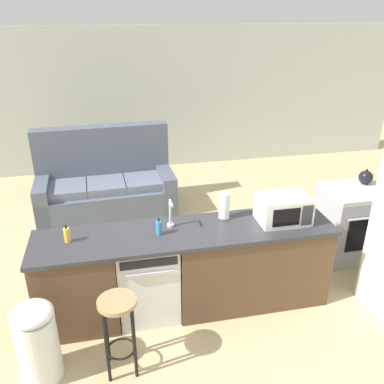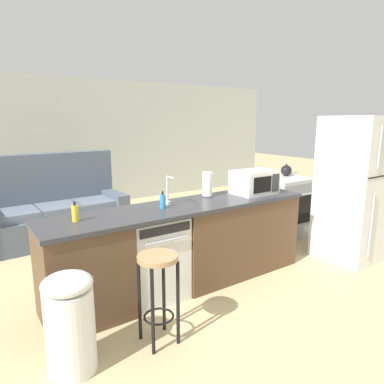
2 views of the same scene
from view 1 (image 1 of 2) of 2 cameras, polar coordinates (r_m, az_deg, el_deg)
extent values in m
plane|color=tan|center=(4.45, -2.72, -15.78)|extent=(24.00, 24.00, 0.00)
cube|color=beige|center=(7.76, -5.92, 12.71)|extent=(10.00, 0.06, 2.60)
cube|color=brown|center=(4.17, -15.78, -12.43)|extent=(0.75, 0.62, 0.86)
cube|color=brown|center=(4.36, 8.08, -9.88)|extent=(1.55, 0.62, 0.86)
cube|color=#333338|center=(3.96, -0.83, -5.75)|extent=(2.94, 0.66, 0.04)
cube|color=black|center=(4.44, -0.76, -15.15)|extent=(2.86, 0.56, 0.08)
cube|color=silver|center=(4.17, -6.31, -11.77)|extent=(0.58, 0.58, 0.84)
cube|color=black|center=(3.72, -6.06, -9.95)|extent=(0.52, 0.01, 0.08)
cylinder|color=#B2B2B7|center=(3.76, -5.97, -11.33)|extent=(0.44, 0.02, 0.02)
cube|color=#A8AAB2|center=(5.42, 21.49, -4.20)|extent=(0.76, 0.64, 0.85)
cube|color=black|center=(5.17, 23.45, -5.45)|extent=(0.53, 0.01, 0.43)
cylinder|color=silver|center=(5.05, 24.03, -3.32)|extent=(0.61, 0.03, 0.03)
cube|color=silver|center=(5.23, 22.24, 0.13)|extent=(0.76, 0.64, 0.05)
torus|color=black|center=(5.04, 21.43, -0.43)|extent=(0.16, 0.16, 0.01)
torus|color=black|center=(5.23, 24.58, -0.09)|extent=(0.16, 0.16, 0.01)
torus|color=black|center=(5.23, 19.97, 0.73)|extent=(0.16, 0.16, 0.01)
torus|color=black|center=(5.42, 23.07, 1.02)|extent=(0.16, 0.16, 0.01)
cube|color=white|center=(4.16, 12.68, -2.28)|extent=(0.50, 0.36, 0.28)
cube|color=black|center=(4.00, 13.14, -3.51)|extent=(0.27, 0.01, 0.18)
cube|color=#2D2D33|center=(4.09, 15.88, -3.17)|extent=(0.11, 0.01, 0.21)
cylinder|color=silver|center=(4.03, -3.04, -4.66)|extent=(0.07, 0.07, 0.03)
cylinder|color=silver|center=(3.96, -3.09, -2.83)|extent=(0.02, 0.02, 0.26)
cylinder|color=silver|center=(3.84, -2.96, -1.58)|extent=(0.02, 0.14, 0.02)
cylinder|color=#4C4C51|center=(4.19, 4.50, -3.57)|extent=(0.14, 0.14, 0.01)
cylinder|color=white|center=(4.13, 4.56, -1.85)|extent=(0.11, 0.11, 0.27)
cylinder|color=#338CCC|center=(3.87, -4.66, -5.04)|extent=(0.06, 0.06, 0.14)
cylinder|color=black|center=(3.83, -4.70, -3.89)|extent=(0.02, 0.02, 0.04)
cylinder|color=yellow|center=(3.92, -17.14, -5.81)|extent=(0.06, 0.06, 0.14)
cylinder|color=black|center=(3.87, -17.30, -4.69)|extent=(0.02, 0.02, 0.04)
sphere|color=black|center=(5.38, 23.19, 1.90)|extent=(0.17, 0.17, 0.17)
sphere|color=black|center=(5.35, 23.36, 2.84)|extent=(0.03, 0.03, 0.03)
cone|color=black|center=(5.42, 23.93, 2.12)|extent=(0.08, 0.04, 0.06)
cylinder|color=tan|center=(3.43, -10.51, -14.96)|extent=(0.32, 0.32, 0.04)
cylinder|color=black|center=(3.60, -11.86, -20.80)|extent=(0.03, 0.03, 0.70)
cylinder|color=black|center=(3.59, -8.06, -20.49)|extent=(0.03, 0.03, 0.70)
cylinder|color=black|center=(3.76, -11.93, -18.39)|extent=(0.03, 0.03, 0.70)
cylinder|color=black|center=(3.75, -8.35, -18.10)|extent=(0.03, 0.03, 0.70)
torus|color=black|center=(3.76, -9.90, -20.86)|extent=(0.25, 0.25, 0.02)
cylinder|color=white|center=(3.81, -20.75, -19.79)|extent=(0.34, 0.34, 0.62)
ellipsoid|color=white|center=(3.58, -21.63, -15.61)|extent=(0.35, 0.35, 0.14)
cube|color=#515B6B|center=(6.29, -11.80, -1.08)|extent=(2.03, 0.98, 0.42)
cube|color=#515B6B|center=(6.43, -12.30, 3.57)|extent=(2.01, 0.32, 1.27)
cube|color=#515B6B|center=(6.30, -20.05, -1.09)|extent=(0.24, 0.91, 0.62)
cube|color=#515B6B|center=(6.33, -3.75, 0.59)|extent=(0.24, 0.91, 0.62)
cube|color=slate|center=(6.15, -17.09, 0.47)|extent=(0.59, 0.65, 0.12)
cube|color=slate|center=(6.14, -11.99, 1.00)|extent=(0.59, 0.65, 0.12)
cube|color=slate|center=(6.17, -6.90, 1.52)|extent=(0.59, 0.65, 0.12)
camera|label=2|loc=(1.74, -63.47, -32.62)|focal=32.00mm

